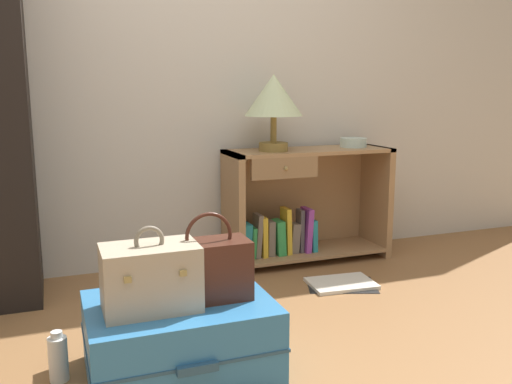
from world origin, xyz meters
name	(u,v)px	position (x,y,z in m)	size (l,w,h in m)	color
ground_plane	(247,383)	(0.00, 0.00, 0.00)	(9.00, 9.00, 0.00)	olive
back_wall	(158,44)	(0.00, 1.50, 1.30)	(6.40, 0.10, 2.60)	beige
bookshelf	(301,207)	(0.80, 1.26, 0.34)	(1.01, 0.36, 0.69)	#A37A51
table_lamp	(274,98)	(0.61, 1.23, 1.00)	(0.34, 0.34, 0.44)	olive
bowl	(353,143)	(1.16, 1.26, 0.72)	(0.17, 0.17, 0.06)	silver
suitcase_large	(180,337)	(-0.20, 0.17, 0.14)	(0.68, 0.52, 0.28)	teal
train_case	(151,277)	(-0.31, 0.14, 0.40)	(0.34, 0.22, 0.30)	#B7A88E
handbag	(209,269)	(-0.09, 0.16, 0.39)	(0.30, 0.16, 0.33)	#472319
bottle	(58,358)	(-0.64, 0.26, 0.09)	(0.07, 0.07, 0.19)	white
open_book_on_floor	(341,284)	(0.82, 0.77, 0.01)	(0.43, 0.37, 0.02)	white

